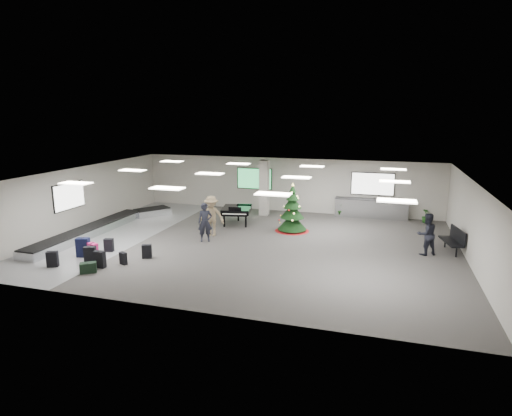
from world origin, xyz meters
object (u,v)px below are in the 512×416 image
(baggage_carousel, at_px, (103,227))
(pink_suitcase, at_px, (93,251))
(traveler_b, at_px, (211,216))
(potted_plant_left, at_px, (341,209))
(grand_piano, at_px, (236,210))
(traveler_bench, at_px, (427,234))
(service_counter, at_px, (371,208))
(traveler_a, at_px, (205,222))
(potted_plant_right, at_px, (426,216))
(bench, at_px, (454,239))
(christmas_tree, at_px, (292,215))

(baggage_carousel, bearing_deg, pink_suitcase, -59.02)
(traveler_b, bearing_deg, potted_plant_left, 41.39)
(grand_piano, distance_m, traveler_bench, 9.59)
(service_counter, bearing_deg, grand_piano, -152.67)
(grand_piano, bearing_deg, traveler_a, -107.49)
(baggage_carousel, distance_m, potted_plant_right, 17.01)
(bench, bearing_deg, grand_piano, 158.07)
(traveler_bench, xyz_separation_m, potted_plant_right, (0.47, 5.71, -0.51))
(traveler_b, bearing_deg, pink_suitcase, -130.72)
(pink_suitcase, bearing_deg, baggage_carousel, 141.35)
(traveler_a, xyz_separation_m, potted_plant_left, (5.50, 6.75, -0.50))
(traveler_b, bearing_deg, potted_plant_right, 24.34)
(pink_suitcase, distance_m, christmas_tree, 9.49)
(pink_suitcase, distance_m, traveler_b, 5.67)
(grand_piano, xyz_separation_m, traveler_a, (-0.35, -3.37, 0.14))
(potted_plant_left, height_order, potted_plant_right, potted_plant_left)
(grand_piano, height_order, potted_plant_right, grand_piano)
(potted_plant_left, bearing_deg, pink_suitcase, -130.67)
(traveler_b, distance_m, potted_plant_right, 11.64)
(traveler_a, relative_size, traveler_bench, 1.01)
(traveler_a, bearing_deg, potted_plant_left, 23.91)
(christmas_tree, xyz_separation_m, grand_piano, (-3.12, 0.45, -0.08))
(traveler_a, height_order, traveler_b, traveler_b)
(pink_suitcase, relative_size, traveler_bench, 0.39)
(service_counter, xyz_separation_m, grand_piano, (-6.83, -3.53, 0.22))
(traveler_b, bearing_deg, bench, -1.47)
(traveler_a, distance_m, traveler_b, 0.96)
(potted_plant_left, xyz_separation_m, potted_plant_right, (4.58, -0.15, -0.02))
(christmas_tree, distance_m, bench, 7.45)
(traveler_b, bearing_deg, baggage_carousel, -176.69)
(christmas_tree, xyz_separation_m, traveler_b, (-3.55, -1.97, 0.13))
(baggage_carousel, bearing_deg, traveler_b, 8.01)
(bench, distance_m, potted_plant_left, 7.41)
(traveler_a, bearing_deg, service_counter, 16.95)
(christmas_tree, relative_size, grand_piano, 1.17)
(pink_suitcase, distance_m, bench, 15.10)
(potted_plant_right, bearing_deg, traveler_a, -146.80)
(traveler_a, xyz_separation_m, potted_plant_right, (10.09, 6.60, -0.52))
(service_counter, relative_size, pink_suitcase, 5.86)
(traveler_b, bearing_deg, traveler_bench, -5.07)
(bench, bearing_deg, baggage_carousel, 172.73)
(service_counter, height_order, bench, service_counter)
(pink_suitcase, xyz_separation_m, potted_plant_right, (13.48, 10.20, 0.05))
(baggage_carousel, height_order, christmas_tree, christmas_tree)
(christmas_tree, bearing_deg, pink_suitcase, -136.47)
(pink_suitcase, relative_size, christmas_tree, 0.28)
(service_counter, distance_m, traveler_a, 9.97)
(pink_suitcase, relative_size, traveler_a, 0.38)
(traveler_b, xyz_separation_m, potted_plant_right, (10.17, 5.64, -0.60))
(service_counter, xyz_separation_m, bench, (3.61, -5.34, 0.04))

